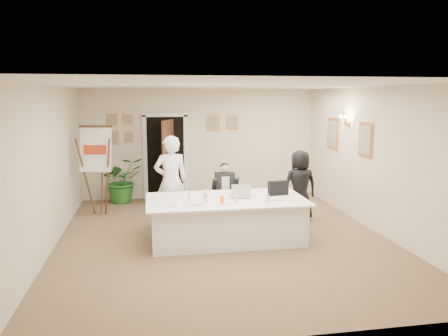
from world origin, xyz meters
name	(u,v)px	position (x,y,z in m)	size (l,w,h in m)	color
floor	(223,238)	(0.00, 0.00, 0.00)	(7.00, 7.00, 0.00)	brown
ceiling	(223,85)	(0.00, 0.00, 2.80)	(6.00, 7.00, 0.02)	white
wall_back	(200,144)	(0.00, 3.50, 1.40)	(6.00, 0.10, 2.80)	beige
wall_front	(280,214)	(0.00, -3.50, 1.40)	(6.00, 0.10, 2.80)	beige
wall_left	(49,168)	(-3.00, 0.00, 1.40)	(0.10, 7.00, 2.80)	beige
wall_right	(376,160)	(3.00, 0.00, 1.40)	(0.10, 7.00, 2.80)	beige
doorway	(167,159)	(-0.88, 3.32, 1.04)	(1.14, 0.86, 2.20)	black
pictures_back_wall	(169,127)	(-0.80, 3.47, 1.85)	(3.40, 0.06, 0.80)	#D88C49
pictures_right_wall	(347,136)	(2.97, 1.20, 1.75)	(0.06, 2.20, 0.80)	#D88C49
wall_sconce	(345,120)	(2.90, 1.20, 2.10)	(0.20, 0.30, 0.24)	#B48839
conference_table	(226,219)	(0.03, -0.13, 0.39)	(2.87, 1.52, 0.78)	white
seated_man	(225,192)	(0.23, 1.10, 0.63)	(0.54, 0.58, 1.26)	black
flip_chart	(98,175)	(-2.43, 2.03, 0.90)	(0.70, 0.49, 1.95)	#3B1E12
standing_man	(171,181)	(-0.90, 0.93, 0.92)	(0.67, 0.44, 1.84)	white
standing_woman	(300,185)	(1.80, 0.90, 0.75)	(0.73, 0.48, 1.50)	black
potted_palm	(122,180)	(-2.00, 3.20, 0.56)	(1.01, 0.88, 1.13)	#216523
laptop	(240,190)	(0.30, -0.04, 0.91)	(0.35, 0.36, 0.28)	#B7BABC
laptop_bag	(278,188)	(1.05, 0.00, 0.91)	(0.39, 0.11, 0.27)	black
paper_stack	(277,199)	(0.92, -0.37, 0.79)	(0.30, 0.21, 0.03)	white
plate_left	(173,205)	(-0.95, -0.48, 0.78)	(0.20, 0.20, 0.01)	white
plate_mid	(198,205)	(-0.52, -0.52, 0.78)	(0.22, 0.22, 0.01)	white
plate_near	(227,205)	(-0.04, -0.60, 0.78)	(0.21, 0.21, 0.01)	white
glass_a	(189,197)	(-0.65, -0.19, 0.84)	(0.06, 0.06, 0.14)	silver
glass_b	(236,199)	(0.14, -0.48, 0.84)	(0.07, 0.07, 0.14)	silver
glass_c	(267,198)	(0.69, -0.50, 0.84)	(0.07, 0.07, 0.14)	silver
glass_d	(205,193)	(-0.32, 0.09, 0.84)	(0.06, 0.06, 0.14)	silver
oj_glass	(222,200)	(-0.11, -0.50, 0.84)	(0.07, 0.07, 0.13)	orange
steel_jug	(206,199)	(-0.37, -0.32, 0.83)	(0.09, 0.09, 0.11)	silver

